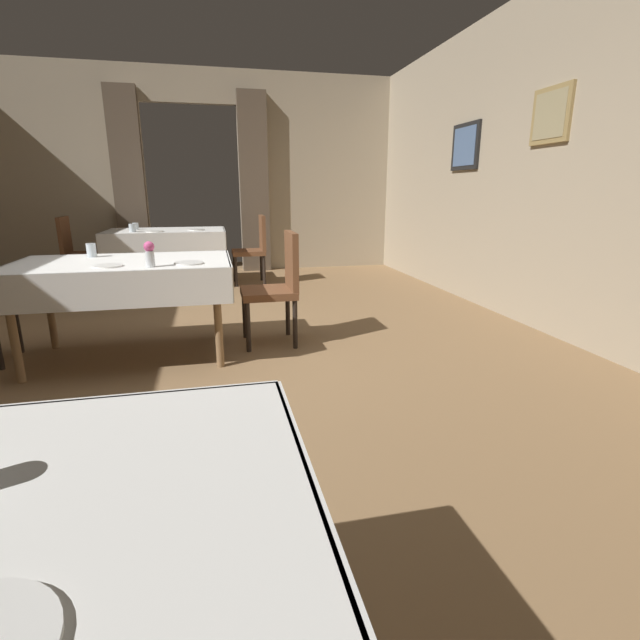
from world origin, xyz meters
name	(u,v)px	position (x,y,z in m)	size (l,w,h in m)	color
ground	(189,357)	(0.00, 0.00, 0.00)	(10.08, 10.08, 0.00)	olive
wall_right	(569,160)	(3.20, 0.00, 1.50)	(0.16, 8.40, 3.00)	tan
wall_back	(193,172)	(0.00, 4.18, 1.52)	(6.40, 0.27, 3.00)	tan
dining_table_mid	(124,272)	(-0.42, 0.12, 0.66)	(1.56, 0.97, 0.75)	olive
dining_table_far	(167,237)	(-0.36, 3.03, 0.66)	(1.53, 0.99, 0.75)	olive
chair_mid_right	(278,283)	(0.74, 0.23, 0.52)	(0.45, 0.44, 0.93)	black
chair_far_left	(76,249)	(-1.51, 3.13, 0.52)	(0.44, 0.44, 0.93)	black
chair_far_right	(254,246)	(0.79, 2.93, 0.52)	(0.44, 0.44, 0.93)	black
flower_vase_mid	(150,253)	(-0.18, -0.23, 0.84)	(0.07, 0.07, 0.17)	silver
plate_mid_b	(189,263)	(0.06, -0.14, 0.76)	(0.21, 0.21, 0.01)	white
plate_mid_c	(108,266)	(-0.47, -0.15, 0.76)	(0.19, 0.19, 0.01)	white
glass_mid_d	(91,250)	(-0.69, 0.39, 0.80)	(0.07, 0.07, 0.11)	silver
glass_far_a	(136,226)	(-0.76, 3.18, 0.79)	(0.08, 0.08, 0.09)	silver
glass_far_b	(132,228)	(-0.74, 2.79, 0.80)	(0.08, 0.08, 0.10)	silver
plate_far_c	(197,230)	(0.04, 2.88, 0.76)	(0.21, 0.21, 0.01)	white
plate_far_d	(155,231)	(-0.47, 2.72, 0.76)	(0.21, 0.21, 0.01)	white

